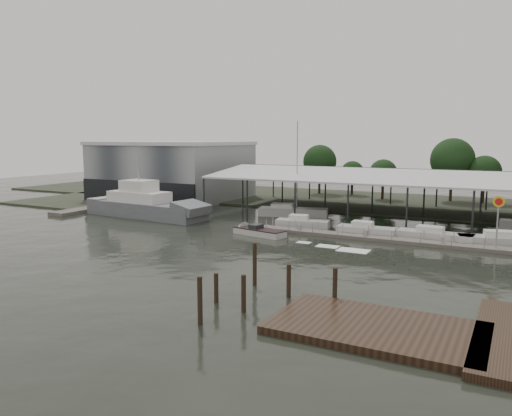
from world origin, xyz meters
The scene contains 18 objects.
ground centered at (0.00, 0.00, 0.00)m, with size 200.00×200.00×0.00m, color black.
land_strip_far centered at (0.00, 42.00, 0.10)m, with size 140.00×30.00×0.30m.
land_strip_west centered at (-40.00, 30.00, 0.10)m, with size 20.00×40.00×0.30m.
storage_warehouse centered at (-28.00, 29.94, 5.29)m, with size 24.50×20.50×10.50m.
covered_boat_shed centered at (17.00, 28.00, 6.13)m, with size 58.24×24.00×6.96m.
trawler_dock centered at (-30.00, 14.00, 0.25)m, with size 3.00×18.00×0.50m.
floating_dock centered at (15.00, 10.00, 0.20)m, with size 28.00×2.00×1.40m.
shell_fuel_sign centered at (27.00, 9.99, 3.93)m, with size 1.10×0.18×5.55m.
boardwalk_platform centered at (24.55, -15.27, 0.20)m, with size 15.00×12.00×0.50m.
grey_trawler centered at (-18.09, 10.85, 1.58)m, with size 19.99×6.26×8.84m.
white_sailboat centered at (0.01, 21.19, 0.66)m, with size 10.11×5.07×13.76m.
speedboat_underway centered at (1.95, 6.46, 0.39)m, with size 17.94×5.55×2.00m.
moored_cruiser_0 centered at (5.03, 13.04, 0.61)m, with size 6.87×3.43×1.70m.
moored_cruiser_1 centered at (13.41, 12.05, 0.61)m, with size 6.70×2.44×1.70m.
moored_cruiser_2 centered at (20.83, 12.30, 0.61)m, with size 8.08×2.66×1.70m.
moored_cruiser_3 centered at (27.78, 12.98, 0.61)m, with size 9.63×4.34×1.70m.
mooring_pilings centered at (13.43, -14.70, 1.02)m, with size 7.47×9.05×3.87m.
horizon_tree_line centered at (24.51, 48.14, 6.27)m, with size 66.98×9.15×11.15m.
Camera 1 is at (28.86, -43.65, 11.14)m, focal length 35.00 mm.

